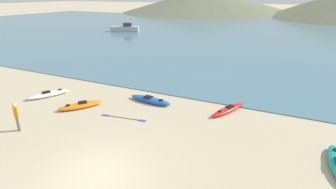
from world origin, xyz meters
TOP-DOWN VIEW (x-y plane):
  - ground_plane at (0.00, 0.00)m, footprint 400.00×400.00m
  - bay_water at (0.00, 44.24)m, footprint 160.00×70.00m
  - far_hill_left at (-26.15, 95.88)m, footprint 64.85×64.85m
  - kayak_on_sand_0 at (-1.73, 7.58)m, footprint 3.15×1.10m
  - kayak_on_sand_1 at (3.31, 8.30)m, footprint 1.71×2.99m
  - kayak_on_sand_3 at (-8.70, 5.42)m, footprint 1.95×2.92m
  - kayak_on_sand_4 at (-5.26, 4.88)m, footprint 2.23×2.69m
  - person_near_foreground at (-6.08, 1.21)m, footprint 0.32×0.28m
  - moored_boat_0 at (-22.94, 35.89)m, footprint 5.52×4.06m
  - loose_paddle at (-1.97, 4.80)m, footprint 2.78×0.57m

SIDE VIEW (x-z plane):
  - ground_plane at x=0.00m, z-range 0.00..0.00m
  - loose_paddle at x=-1.97m, z-range 0.00..0.03m
  - bay_water at x=0.00m, z-range 0.00..0.06m
  - kayak_on_sand_1 at x=3.31m, z-range -0.02..0.32m
  - kayak_on_sand_4 at x=-5.26m, z-range -0.02..0.36m
  - kayak_on_sand_0 at x=-1.73m, z-range -0.02..0.36m
  - kayak_on_sand_3 at x=-8.70m, z-range -0.02..0.37m
  - moored_boat_0 at x=-22.94m, z-range -0.18..1.40m
  - person_near_foreground at x=-6.08m, z-range 0.11..1.69m
  - far_hill_left at x=-26.15m, z-range 0.00..8.87m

